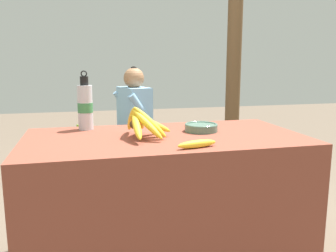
{
  "coord_description": "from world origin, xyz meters",
  "views": [
    {
      "loc": [
        -0.4,
        -1.72,
        1.06
      ],
      "look_at": [
        0.03,
        0.05,
        0.73
      ],
      "focal_mm": 38.0,
      "sensor_mm": 36.0,
      "label": 1
    }
  ],
  "objects_px": {
    "banana_bunch_ripe": "(143,123)",
    "support_post_far": "(235,32)",
    "seated_vendor": "(130,116)",
    "banana_bunch_green": "(82,131)",
    "wooden_bench": "(120,144)",
    "water_bottle": "(85,106)",
    "loose_banana_front": "(197,144)",
    "serving_bowl": "(201,127)"
  },
  "relations": [
    {
      "from": "banana_bunch_ripe",
      "to": "support_post_far",
      "type": "bearing_deg",
      "value": 53.71
    },
    {
      "from": "support_post_far",
      "to": "seated_vendor",
      "type": "bearing_deg",
      "value": -168.59
    },
    {
      "from": "banana_bunch_ripe",
      "to": "banana_bunch_green",
      "type": "xyz_separation_m",
      "value": [
        -0.3,
        1.46,
        -0.31
      ]
    },
    {
      "from": "banana_bunch_ripe",
      "to": "wooden_bench",
      "type": "height_order",
      "value": "banana_bunch_ripe"
    },
    {
      "from": "water_bottle",
      "to": "seated_vendor",
      "type": "bearing_deg",
      "value": 70.88
    },
    {
      "from": "water_bottle",
      "to": "banana_bunch_green",
      "type": "height_order",
      "value": "water_bottle"
    },
    {
      "from": "seated_vendor",
      "to": "support_post_far",
      "type": "distance_m",
      "value": 1.34
    },
    {
      "from": "loose_banana_front",
      "to": "seated_vendor",
      "type": "height_order",
      "value": "seated_vendor"
    },
    {
      "from": "banana_bunch_ripe",
      "to": "seated_vendor",
      "type": "relative_size",
      "value": 0.33
    },
    {
      "from": "wooden_bench",
      "to": "support_post_far",
      "type": "distance_m",
      "value": 1.55
    },
    {
      "from": "seated_vendor",
      "to": "banana_bunch_green",
      "type": "bearing_deg",
      "value": -23.46
    },
    {
      "from": "water_bottle",
      "to": "loose_banana_front",
      "type": "distance_m",
      "value": 0.73
    },
    {
      "from": "wooden_bench",
      "to": "seated_vendor",
      "type": "height_order",
      "value": "seated_vendor"
    },
    {
      "from": "banana_bunch_ripe",
      "to": "water_bottle",
      "type": "bearing_deg",
      "value": 132.93
    },
    {
      "from": "water_bottle",
      "to": "wooden_bench",
      "type": "xyz_separation_m",
      "value": [
        0.3,
        1.16,
        -0.49
      ]
    },
    {
      "from": "banana_bunch_ripe",
      "to": "water_bottle",
      "type": "distance_m",
      "value": 0.4
    },
    {
      "from": "serving_bowl",
      "to": "support_post_far",
      "type": "distance_m",
      "value": 1.87
    },
    {
      "from": "serving_bowl",
      "to": "water_bottle",
      "type": "relative_size",
      "value": 0.55
    },
    {
      "from": "wooden_bench",
      "to": "banana_bunch_ripe",
      "type": "bearing_deg",
      "value": -91.27
    },
    {
      "from": "banana_bunch_ripe",
      "to": "banana_bunch_green",
      "type": "bearing_deg",
      "value": 101.62
    },
    {
      "from": "seated_vendor",
      "to": "support_post_far",
      "type": "relative_size",
      "value": 0.38
    },
    {
      "from": "loose_banana_front",
      "to": "banana_bunch_green",
      "type": "relative_size",
      "value": 0.6
    },
    {
      "from": "serving_bowl",
      "to": "banana_bunch_ripe",
      "type": "bearing_deg",
      "value": -165.09
    },
    {
      "from": "water_bottle",
      "to": "loose_banana_front",
      "type": "bearing_deg",
      "value": -49.73
    },
    {
      "from": "water_bottle",
      "to": "banana_bunch_green",
      "type": "distance_m",
      "value": 1.22
    },
    {
      "from": "support_post_far",
      "to": "banana_bunch_ripe",
      "type": "bearing_deg",
      "value": -126.29
    },
    {
      "from": "banana_bunch_ripe",
      "to": "water_bottle",
      "type": "xyz_separation_m",
      "value": [
        -0.27,
        0.29,
        0.05
      ]
    },
    {
      "from": "serving_bowl",
      "to": "wooden_bench",
      "type": "xyz_separation_m",
      "value": [
        -0.3,
        1.36,
        -0.39
      ]
    },
    {
      "from": "water_bottle",
      "to": "seated_vendor",
      "type": "relative_size",
      "value": 0.32
    },
    {
      "from": "loose_banana_front",
      "to": "support_post_far",
      "type": "height_order",
      "value": "support_post_far"
    },
    {
      "from": "banana_bunch_ripe",
      "to": "loose_banana_front",
      "type": "xyz_separation_m",
      "value": [
        0.2,
        -0.26,
        -0.06
      ]
    },
    {
      "from": "serving_bowl",
      "to": "water_bottle",
      "type": "bearing_deg",
      "value": 161.57
    },
    {
      "from": "serving_bowl",
      "to": "loose_banana_front",
      "type": "distance_m",
      "value": 0.37
    },
    {
      "from": "support_post_far",
      "to": "loose_banana_front",
      "type": "bearing_deg",
      "value": -117.91
    },
    {
      "from": "banana_bunch_green",
      "to": "loose_banana_front",
      "type": "bearing_deg",
      "value": -73.9
    },
    {
      "from": "water_bottle",
      "to": "support_post_far",
      "type": "height_order",
      "value": "support_post_far"
    },
    {
      "from": "banana_bunch_ripe",
      "to": "serving_bowl",
      "type": "xyz_separation_m",
      "value": [
        0.33,
        0.09,
        -0.05
      ]
    },
    {
      "from": "wooden_bench",
      "to": "seated_vendor",
      "type": "xyz_separation_m",
      "value": [
        0.09,
        -0.05,
        0.25
      ]
    },
    {
      "from": "loose_banana_front",
      "to": "seated_vendor",
      "type": "distance_m",
      "value": 1.67
    },
    {
      "from": "wooden_bench",
      "to": "seated_vendor",
      "type": "bearing_deg",
      "value": -27.81
    },
    {
      "from": "serving_bowl",
      "to": "support_post_far",
      "type": "relative_size",
      "value": 0.07
    },
    {
      "from": "banana_bunch_ripe",
      "to": "wooden_bench",
      "type": "bearing_deg",
      "value": 88.73
    }
  ]
}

